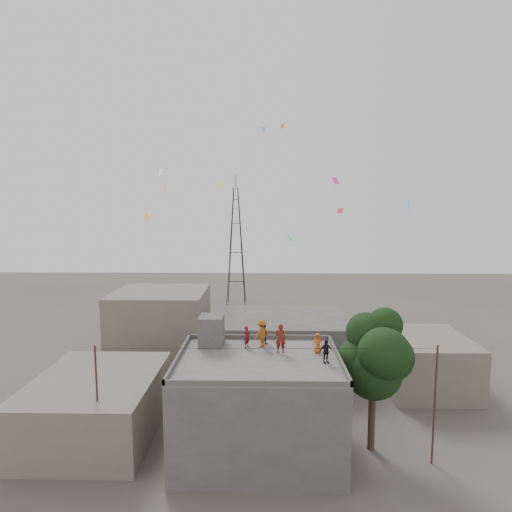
{
  "coord_description": "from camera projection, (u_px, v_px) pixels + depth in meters",
  "views": [
    {
      "loc": [
        0.36,
        -25.31,
        15.6
      ],
      "look_at": [
        -0.2,
        2.91,
        12.13
      ],
      "focal_mm": 30.0,
      "sensor_mm": 36.0,
      "label": 1
    }
  ],
  "objects": [
    {
      "name": "person_dark_adult",
      "position": [
        326.0,
        352.0,
        25.53
      ],
      "size": [
        0.9,
        0.62,
        1.43
      ],
      "primitive_type": "imported",
      "rotation": [
        0.0,
        0.0,
        0.35
      ],
      "color": "black",
      "rests_on": "main_building"
    },
    {
      "name": "person_red_child",
      "position": [
        247.0,
        337.0,
        28.3
      ],
      "size": [
        0.56,
        0.63,
        1.46
      ],
      "primitive_type": "imported",
      "rotation": [
        0.0,
        0.0,
        1.09
      ],
      "color": "maroon",
      "rests_on": "main_building"
    },
    {
      "name": "neighbor_west",
      "position": [
        97.0,
        405.0,
        28.98
      ],
      "size": [
        8.0,
        10.0,
        4.0
      ],
      "primitive_type": "cube",
      "color": "#676152",
      "rests_on": "ground"
    },
    {
      "name": "neighbor_east",
      "position": [
        424.0,
        362.0,
        36.41
      ],
      "size": [
        7.0,
        8.0,
        4.4
      ],
      "primitive_type": "cube",
      "color": "#676152",
      "rests_on": "ground"
    },
    {
      "name": "ground",
      "position": [
        258.0,
        452.0,
        27.03
      ],
      "size": [
        140.0,
        140.0,
        0.0
      ],
      "primitive_type": "plane",
      "color": "#464139",
      "rests_on": "ground"
    },
    {
      "name": "person_red_adult",
      "position": [
        280.0,
        338.0,
        27.29
      ],
      "size": [
        0.72,
        0.51,
        1.88
      ],
      "primitive_type": "imported",
      "rotation": [
        0.0,
        0.0,
        3.05
      ],
      "color": "maroon",
      "rests_on": "main_building"
    },
    {
      "name": "parapet",
      "position": [
        258.0,
        357.0,
        26.26
      ],
      "size": [
        10.0,
        8.0,
        0.3
      ],
      "color": "#494744",
      "rests_on": "main_building"
    },
    {
      "name": "kites",
      "position": [
        267.0,
        185.0,
        32.73
      ],
      "size": [
        18.73,
        18.48,
        9.9
      ],
      "color": "orange",
      "rests_on": "ground"
    },
    {
      "name": "person_dark_child",
      "position": [
        264.0,
        334.0,
        29.22
      ],
      "size": [
        0.8,
        0.76,
        1.3
      ],
      "primitive_type": "imported",
      "rotation": [
        0.0,
        0.0,
        2.58
      ],
      "color": "black",
      "rests_on": "main_building"
    },
    {
      "name": "transmission_tower",
      "position": [
        236.0,
        246.0,
        65.69
      ],
      "size": [
        2.97,
        2.97,
        20.01
      ],
      "color": "black",
      "rests_on": "ground"
    },
    {
      "name": "neighbor_north",
      "position": [
        281.0,
        342.0,
        40.57
      ],
      "size": [
        12.0,
        9.0,
        5.0
      ],
      "primitive_type": "cube",
      "color": "#494744",
      "rests_on": "ground"
    },
    {
      "name": "tree",
      "position": [
        376.0,
        356.0,
        26.73
      ],
      "size": [
        4.9,
        4.6,
        9.1
      ],
      "color": "black",
      "rests_on": "ground"
    },
    {
      "name": "stair_head_box",
      "position": [
        212.0,
        330.0,
        28.8
      ],
      "size": [
        1.6,
        1.8,
        2.0
      ],
      "primitive_type": "cube",
      "color": "#494744",
      "rests_on": "main_building"
    },
    {
      "name": "person_orange_child",
      "position": [
        318.0,
        343.0,
        27.28
      ],
      "size": [
        0.7,
        0.53,
        1.29
      ],
      "primitive_type": "imported",
      "rotation": [
        0.0,
        0.0,
        -0.2
      ],
      "color": "#C15C16",
      "rests_on": "main_building"
    },
    {
      "name": "utility_line",
      "position": [
        266.0,
        404.0,
        25.31
      ],
      "size": [
        20.12,
        0.62,
        7.4
      ],
      "color": "black",
      "rests_on": "ground"
    },
    {
      "name": "main_building",
      "position": [
        258.0,
        406.0,
        26.65
      ],
      "size": [
        10.0,
        8.0,
        6.1
      ],
      "color": "#494744",
      "rests_on": "ground"
    },
    {
      "name": "neighbor_northwest",
      "position": [
        161.0,
        325.0,
        42.67
      ],
      "size": [
        9.0,
        8.0,
        7.0
      ],
      "primitive_type": "cube",
      "color": "#676152",
      "rests_on": "ground"
    },
    {
      "name": "person_orange_adult",
      "position": [
        262.0,
        333.0,
        28.35
      ],
      "size": [
        1.36,
        1.34,
        1.88
      ],
      "primitive_type": "imported",
      "rotation": [
        0.0,
        0.0,
        -2.38
      ],
      "color": "#A35312",
      "rests_on": "main_building"
    }
  ]
}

